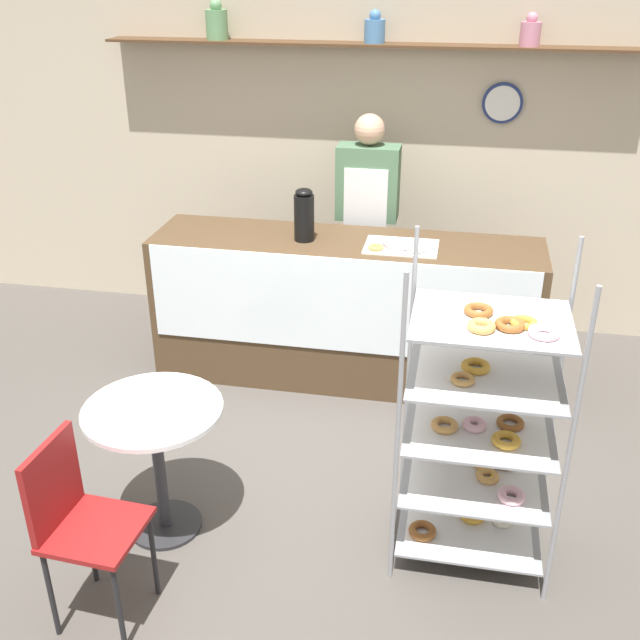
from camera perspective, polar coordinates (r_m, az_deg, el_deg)
The scene contains 9 objects.
ground_plane at distance 4.25m, azimuth -1.26°, elevation -13.28°, with size 14.00×14.00×0.00m, color #4C4742.
back_wall at distance 5.80m, azimuth 3.73°, elevation 12.86°, with size 10.00×0.30×2.70m.
display_counter at distance 5.11m, azimuth 1.89°, elevation 0.77°, with size 2.57×0.64×1.01m.
pastry_rack at distance 3.58m, azimuth 12.16°, elevation -8.15°, with size 0.74×0.57×1.59m.
person_worker at distance 5.44m, azimuth 3.59°, elevation 7.32°, with size 0.43×0.23×1.72m.
cafe_table at distance 3.81m, azimuth -12.39°, elevation -8.86°, with size 0.68×0.68×0.74m.
cafe_chair at distance 3.44m, azimuth -18.07°, elevation -13.84°, with size 0.40×0.40×0.90m.
coffee_carafe at distance 4.87m, azimuth -1.22°, elevation 7.99°, with size 0.13×0.13×0.35m.
donut_tray_counter at distance 4.79m, azimuth 6.16°, elevation 5.64°, with size 0.46×0.33×0.05m.
Camera 1 is at (0.72, -3.20, 2.70)m, focal length 42.00 mm.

